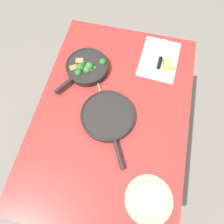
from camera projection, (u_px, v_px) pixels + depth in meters
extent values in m
plane|color=slate|center=(112.00, 143.00, 1.81)|extent=(14.00, 14.00, 0.00)
cube|color=#B72D28|center=(112.00, 114.00, 1.14)|extent=(1.25, 0.86, 0.03)
cylinder|color=#BCBCC1|center=(85.00, 62.00, 1.73)|extent=(0.05, 0.05, 0.71)
cylinder|color=#BCBCC1|center=(38.00, 201.00, 1.31)|extent=(0.05, 0.05, 0.71)
cylinder|color=#BCBCC1|center=(171.00, 78.00, 1.66)|extent=(0.05, 0.05, 0.71)
cylinder|color=black|center=(87.00, 67.00, 1.22)|extent=(0.26, 0.26, 0.05)
torus|color=black|center=(87.00, 65.00, 1.20)|extent=(0.26, 0.26, 0.01)
cylinder|color=black|center=(63.00, 86.00, 1.16)|extent=(0.12, 0.09, 0.02)
cylinder|color=#205218|center=(83.00, 67.00, 1.22)|extent=(0.01, 0.01, 0.02)
sphere|color=#286023|center=(82.00, 65.00, 1.20)|extent=(0.04, 0.04, 0.04)
cylinder|color=#245B1C|center=(103.00, 65.00, 1.23)|extent=(0.01, 0.01, 0.02)
sphere|color=#2D6B28|center=(103.00, 62.00, 1.20)|extent=(0.04, 0.04, 0.04)
cylinder|color=#245B1C|center=(95.00, 70.00, 1.22)|extent=(0.01, 0.01, 0.02)
sphere|color=#2D6B28|center=(95.00, 68.00, 1.20)|extent=(0.03, 0.03, 0.03)
cylinder|color=#245B1C|center=(79.00, 75.00, 1.20)|extent=(0.01, 0.01, 0.02)
sphere|color=#2D6B28|center=(78.00, 73.00, 1.18)|extent=(0.04, 0.04, 0.04)
cylinder|color=#2C6823|center=(90.00, 69.00, 1.22)|extent=(0.02, 0.02, 0.03)
sphere|color=#387A33|center=(89.00, 66.00, 1.19)|extent=(0.05, 0.05, 0.05)
cylinder|color=#245B1C|center=(87.00, 70.00, 1.22)|extent=(0.01, 0.01, 0.02)
sphere|color=#2D6B28|center=(87.00, 68.00, 1.20)|extent=(0.03, 0.03, 0.03)
cylinder|color=#245B1C|center=(79.00, 74.00, 1.21)|extent=(0.01, 0.01, 0.02)
sphere|color=#2D6B28|center=(79.00, 72.00, 1.19)|extent=(0.03, 0.03, 0.03)
cylinder|color=#245B1C|center=(81.00, 70.00, 1.21)|extent=(0.02, 0.02, 0.03)
sphere|color=#2D6B28|center=(80.00, 67.00, 1.18)|extent=(0.05, 0.05, 0.05)
cylinder|color=#2C6823|center=(87.00, 73.00, 1.21)|extent=(0.01, 0.01, 0.02)
sphere|color=#387A33|center=(87.00, 70.00, 1.18)|extent=(0.04, 0.04, 0.04)
cube|color=#AD7F4C|center=(90.00, 63.00, 1.23)|extent=(0.05, 0.05, 0.03)
cube|color=#9E703D|center=(74.00, 69.00, 1.21)|extent=(0.05, 0.06, 0.04)
cube|color=#9E703D|center=(86.00, 64.00, 1.23)|extent=(0.04, 0.03, 0.03)
cube|color=#AD7F4C|center=(80.00, 62.00, 1.23)|extent=(0.05, 0.05, 0.04)
cube|color=#AD7F4C|center=(73.00, 68.00, 1.21)|extent=(0.03, 0.04, 0.03)
cube|color=#AD7F4C|center=(90.00, 69.00, 1.21)|extent=(0.05, 0.04, 0.04)
cylinder|color=black|center=(108.00, 116.00, 1.10)|extent=(0.30, 0.30, 0.04)
torus|color=black|center=(108.00, 115.00, 1.09)|extent=(0.30, 0.30, 0.01)
cylinder|color=black|center=(119.00, 155.00, 1.02)|extent=(0.14, 0.09, 0.02)
cylinder|color=#DBC156|center=(108.00, 116.00, 1.10)|extent=(0.24, 0.24, 0.02)
cylinder|color=#A87A4C|center=(98.00, 82.00, 1.20)|extent=(0.31, 0.17, 0.02)
ellipsoid|color=#A87A4C|center=(105.00, 110.00, 1.13)|extent=(0.08, 0.07, 0.02)
cube|color=silver|center=(159.00, 59.00, 1.27)|extent=(0.33, 0.25, 0.00)
cube|color=silver|center=(163.00, 49.00, 1.30)|extent=(0.16, 0.04, 0.01)
cylinder|color=black|center=(160.00, 63.00, 1.25)|extent=(0.09, 0.03, 0.02)
cube|color=#E0C15B|center=(168.00, 64.00, 1.23)|extent=(0.08, 0.06, 0.04)
cylinder|color=white|center=(149.00, 200.00, 0.96)|extent=(0.23, 0.23, 0.01)
torus|color=gold|center=(149.00, 200.00, 0.95)|extent=(0.22, 0.22, 0.01)
cylinder|color=white|center=(149.00, 200.00, 0.94)|extent=(0.19, 0.19, 0.01)
torus|color=gold|center=(149.00, 200.00, 0.94)|extent=(0.18, 0.18, 0.01)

